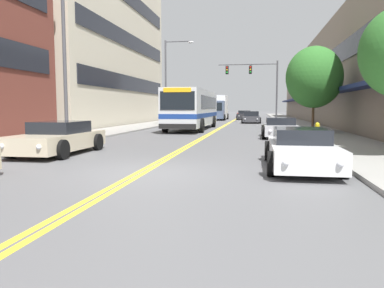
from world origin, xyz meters
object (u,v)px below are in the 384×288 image
car_silver_parked_right_mid (280,128)px  car_red_moving_lead (243,114)px  car_white_parked_right_foreground (301,149)px  street_lamp_left_near (70,42)px  city_bus (193,108)px  car_dark_grey_moving_second (251,118)px  traffic_signal_mast (257,79)px  car_black_parked_left_mid (189,117)px  car_charcoal_moving_third (244,115)px  fire_hydrant (317,132)px  car_champagne_parked_left_near (58,138)px  street_tree_right_mid (314,77)px  box_truck (218,108)px  street_lamp_left_far (170,75)px

car_silver_parked_right_mid → car_red_moving_lead: (-3.79, 44.69, 0.02)m
car_white_parked_right_foreground → street_lamp_left_near: (-9.30, 4.39, 4.02)m
city_bus → car_dark_grey_moving_second: (4.44, 12.89, -1.12)m
car_silver_parked_right_mid → car_dark_grey_moving_second: (-1.93, 20.36, 0.05)m
traffic_signal_mast → car_black_parked_left_mid: bearing=-161.8°
car_charcoal_moving_third → city_bus: bearing=-97.3°
car_dark_grey_moving_second → fire_hydrant: size_ratio=4.82×
city_bus → car_champagne_parked_left_near: size_ratio=2.58×
car_charcoal_moving_third → fire_hydrant: 36.27m
car_dark_grey_moving_second → car_champagne_parked_left_near: bearing=-102.8°
car_silver_parked_right_mid → car_charcoal_moving_third: (-3.11, 32.80, 0.06)m
car_black_parked_left_mid → street_tree_right_mid: bearing=-53.4°
traffic_signal_mast → car_red_moving_lead: bearing=95.8°
car_champagne_parked_left_near → traffic_signal_mast: bearing=76.3°
car_dark_grey_moving_second → box_truck: box_truck is taller
car_black_parked_left_mid → car_silver_parked_right_mid: size_ratio=1.03×
box_truck → fire_hydrant: bearing=-76.1°
street_tree_right_mid → car_red_moving_lead: bearing=98.4°
city_bus → fire_hydrant: bearing=-53.3°
car_white_parked_right_foreground → fire_hydrant: car_white_parked_right_foreground is taller
car_white_parked_right_foreground → car_silver_parked_right_mid: (0.10, 11.07, 0.01)m
car_black_parked_left_mid → street_lamp_left_far: street_lamp_left_far is taller
car_champagne_parked_left_near → car_red_moving_lead: 54.13m
city_bus → traffic_signal_mast: (4.99, 13.30, 3.20)m
city_bus → car_black_parked_left_mid: bearing=101.8°
car_white_parked_right_foreground → car_dark_grey_moving_second: bearing=93.3°
car_silver_parked_right_mid → box_truck: (-6.77, 30.51, 1.17)m
car_black_parked_left_mid → street_lamp_left_far: size_ratio=0.55×
city_bus → street_tree_right_mid: 9.70m
car_black_parked_left_mid → box_truck: size_ratio=0.56×
car_charcoal_moving_third → fire_hydrant: size_ratio=5.49×
car_white_parked_right_foreground → car_charcoal_moving_third: (-3.01, 43.87, 0.07)m
box_truck → street_lamp_left_near: 37.39m
car_silver_parked_right_mid → car_red_moving_lead: 44.85m
box_truck → fire_hydrant: size_ratio=8.57×
car_white_parked_right_foreground → street_lamp_left_near: size_ratio=0.62×
fire_hydrant → street_tree_right_mid: bearing=83.7°
car_black_parked_left_mid → car_red_moving_lead: 26.75m
fire_hydrant → car_white_parked_right_foreground: bearing=-101.8°
traffic_signal_mast → street_lamp_left_far: 11.92m
car_charcoal_moving_third → car_red_moving_lead: bearing=93.3°
box_truck → car_champagne_parked_left_near: bearing=-92.7°
car_champagne_parked_left_near → street_lamp_left_near: street_lamp_left_near is taller
car_white_parked_right_foreground → city_bus: bearing=108.7°
city_bus → street_lamp_left_far: size_ratio=1.54×
car_red_moving_lead → fire_hydrant: bearing=-83.6°
city_bus → car_silver_parked_right_mid: bearing=-49.6°
car_white_parked_right_foreground → street_lamp_left_far: 25.05m
car_red_moving_lead → traffic_signal_mast: 24.43m
car_silver_parked_right_mid → fire_hydrant: size_ratio=4.64×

